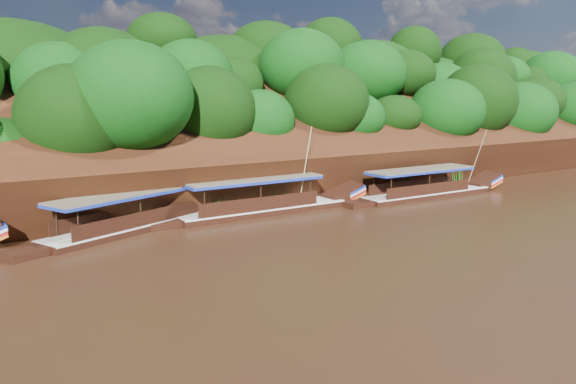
# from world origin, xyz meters

# --- Properties ---
(ground) EXTENTS (160.00, 160.00, 0.00)m
(ground) POSITION_xyz_m (0.00, 0.00, 0.00)
(ground) COLOR black
(ground) RESTS_ON ground
(riverbank) EXTENTS (120.00, 30.06, 19.40)m
(riverbank) POSITION_xyz_m (-0.01, 22.73, 1.89)
(riverbank) COLOR black
(riverbank) RESTS_ON ground
(boat_0) EXTENTS (15.00, 3.13, 5.87)m
(boat_0) POSITION_xyz_m (13.44, 6.54, 0.55)
(boat_0) COLOR black
(boat_0) RESTS_ON ground
(boat_1) EXTENTS (15.24, 2.78, 6.56)m
(boat_1) POSITION_xyz_m (-1.11, 8.53, 0.60)
(boat_1) COLOR black
(boat_1) RESTS_ON ground
(boat_2) EXTENTS (15.32, 7.52, 5.84)m
(boat_2) POSITION_xyz_m (-9.86, 9.23, 0.56)
(boat_2) COLOR black
(boat_2) RESTS_ON ground
(reeds) EXTENTS (49.48, 2.51, 2.03)m
(reeds) POSITION_xyz_m (-3.62, 9.38, 0.90)
(reeds) COLOR #225816
(reeds) RESTS_ON ground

